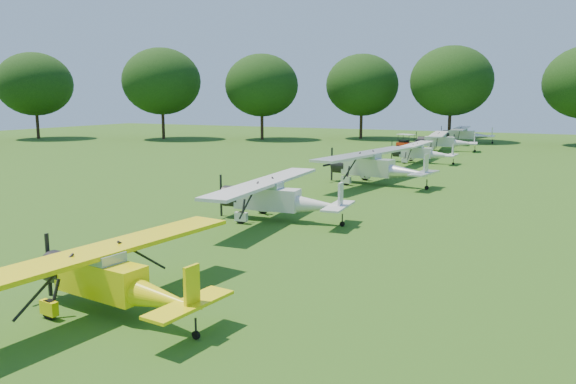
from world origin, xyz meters
name	(u,v)px	position (x,y,z in m)	size (l,w,h in m)	color
ground	(265,227)	(0.00, 0.00, 0.00)	(160.00, 160.00, 0.00)	#1C4812
tree_belt	(341,47)	(3.57, 0.16, 8.03)	(137.36, 130.27, 14.52)	black
aircraft_2	(111,275)	(1.29, -11.21, 1.13)	(6.21, 9.87, 1.94)	#F7E70A
aircraft_3	(277,196)	(-0.15, 1.46, 1.24)	(6.75, 10.76, 2.12)	silver
aircraft_4	(375,165)	(0.64, 14.67, 1.40)	(7.68, 12.16, 2.39)	silver
aircraft_5	(421,151)	(0.44, 29.02, 1.10)	(5.99, 9.51, 1.88)	silver
aircraft_6	(444,140)	(0.05, 41.93, 1.24)	(6.82, 10.83, 2.13)	silver
aircraft_7	(466,133)	(0.37, 54.79, 1.27)	(6.91, 11.00, 2.17)	silver
golf_cart	(406,144)	(-4.54, 42.82, 0.57)	(2.28, 1.84, 1.70)	#AF250C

